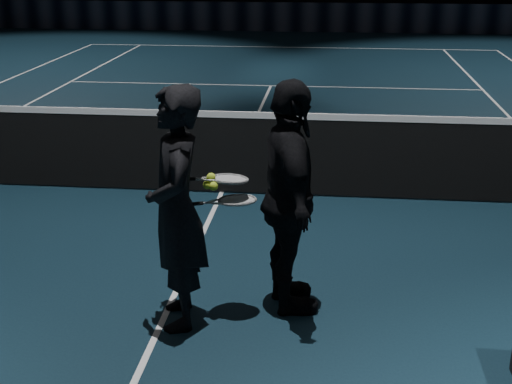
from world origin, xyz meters
TOP-DOWN VIEW (x-y plane):
  - floor at (0.00, 0.00)m, footprint 36.00×36.00m
  - court_lines at (0.00, 0.00)m, footprint 10.98×23.78m
  - net_mesh at (0.00, 0.00)m, footprint 12.80×0.02m
  - net_tape at (0.00, 0.00)m, footprint 12.80×0.03m
  - sponsor_backdrop at (0.00, 15.50)m, footprint 22.00×0.15m
  - player_a at (0.13, -2.90)m, footprint 0.59×0.74m
  - player_b at (0.93, -2.60)m, footprint 0.69×1.13m
  - racket_lower at (0.55, -2.74)m, footprint 0.71×0.45m
  - racket_upper at (0.49, -2.72)m, footprint 0.71×0.49m
  - tennis_balls at (0.37, -2.81)m, footprint 0.12×0.10m

SIDE VIEW (x-z plane):
  - floor at x=0.00m, z-range 0.00..0.00m
  - court_lines at x=0.00m, z-range 0.00..0.01m
  - net_mesh at x=0.00m, z-range 0.02..0.88m
  - sponsor_backdrop at x=0.00m, z-range 0.00..0.90m
  - player_a at x=0.13m, z-range 0.00..1.80m
  - player_b at x=0.93m, z-range 0.00..1.80m
  - net_tape at x=0.00m, z-range 0.88..0.95m
  - racket_lower at x=0.55m, z-range 0.91..0.94m
  - tennis_balls at x=0.37m, z-range 1.01..1.13m
  - racket_upper at x=0.49m, z-range 1.03..1.13m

